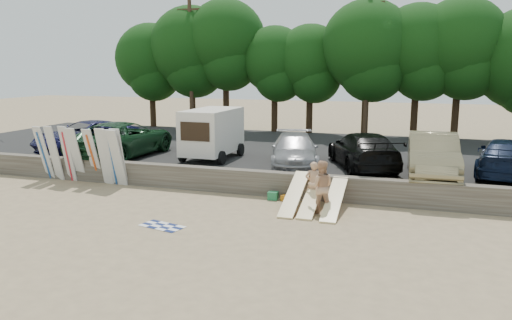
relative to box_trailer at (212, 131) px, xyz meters
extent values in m
plane|color=tan|center=(4.37, -6.42, -2.07)|extent=(120.00, 120.00, 0.00)
cube|color=#6B6356|center=(4.37, -3.42, -1.57)|extent=(44.00, 0.50, 1.00)
cube|color=#282828|center=(4.37, 4.08, -1.72)|extent=(44.00, 14.50, 0.70)
cylinder|color=#382616|center=(-9.64, 11.18, 0.34)|extent=(0.44, 0.44, 3.43)
sphere|color=#144614|center=(-9.64, 11.18, 3.69)|extent=(5.22, 5.22, 5.22)
cylinder|color=#382616|center=(-6.33, 11.18, 0.60)|extent=(0.44, 0.44, 3.94)
sphere|color=#144614|center=(-6.33, 11.18, 4.45)|extent=(5.97, 5.97, 5.97)
cylinder|color=#382616|center=(-3.61, 11.04, 0.78)|extent=(0.44, 0.44, 4.30)
sphere|color=#144614|center=(-3.61, 11.04, 4.98)|extent=(5.60, 5.60, 5.60)
cylinder|color=#382616|center=(-0.04, 11.18, 0.31)|extent=(0.44, 0.44, 3.35)
sphere|color=#144614|center=(-0.04, 11.18, 3.58)|extent=(4.61, 4.61, 4.61)
cylinder|color=#382616|center=(2.44, 11.18, 0.31)|extent=(0.44, 0.44, 3.35)
sphere|color=#144614|center=(2.44, 11.18, 3.58)|extent=(4.71, 4.71, 4.71)
cylinder|color=#382616|center=(6.23, 10.63, 0.58)|extent=(0.44, 0.44, 3.90)
sphere|color=#144614|center=(6.23, 10.63, 4.39)|extent=(5.87, 5.87, 5.87)
cylinder|color=#382616|center=(9.29, 11.18, 0.55)|extent=(0.44, 0.44, 3.85)
sphere|color=#144614|center=(9.29, 11.18, 4.32)|extent=(5.43, 5.43, 5.43)
cylinder|color=#382616|center=(11.74, 11.18, 0.62)|extent=(0.44, 0.44, 3.98)
sphere|color=#144614|center=(11.74, 11.18, 4.52)|extent=(5.59, 5.59, 5.59)
cylinder|color=#473321|center=(-5.63, 9.58, 3.13)|extent=(0.26, 0.26, 9.00)
cube|color=#473321|center=(-5.63, 9.58, 6.93)|extent=(1.80, 0.12, 0.12)
cube|color=#473321|center=(-5.63, 9.58, 6.43)|extent=(1.50, 0.10, 0.10)
cylinder|color=#473321|center=(6.37, 9.58, 3.13)|extent=(0.26, 0.26, 9.00)
cube|color=#473321|center=(6.37, 9.58, 6.93)|extent=(1.80, 0.12, 0.12)
cube|color=#473321|center=(6.37, 9.58, 6.43)|extent=(1.50, 0.10, 0.10)
cube|color=silver|center=(0.00, 0.01, 0.02)|extent=(1.97, 3.86, 2.11)
cube|color=black|center=(-0.02, -1.93, 0.21)|extent=(1.44, 0.06, 0.86)
cylinder|color=black|center=(-1.02, -1.23, -1.05)|extent=(0.20, 0.64, 0.63)
cylinder|color=black|center=(0.99, -1.25, -1.05)|extent=(0.20, 0.64, 0.63)
cylinder|color=black|center=(-0.99, 1.26, -1.05)|extent=(0.20, 0.64, 0.63)
cylinder|color=black|center=(1.02, 1.24, -1.05)|extent=(0.20, 0.64, 0.63)
imported|color=#11113D|center=(-7.31, 0.01, -0.56)|extent=(4.49, 6.37, 1.61)
imported|color=#14381E|center=(-4.61, -0.69, -0.49)|extent=(3.07, 6.42, 1.77)
imported|color=gray|center=(4.31, -0.64, -0.64)|extent=(3.27, 5.41, 1.47)
imported|color=black|center=(7.30, 0.02, -0.56)|extent=(4.16, 5.99, 1.61)
imported|color=#8A7D57|center=(10.22, -0.96, -0.47)|extent=(2.10, 5.51, 1.79)
imported|color=black|center=(13.17, 0.07, -0.58)|extent=(3.19, 5.73, 1.57)
cube|color=silver|center=(-6.75, -3.92, -0.81)|extent=(0.60, 0.79, 2.53)
cube|color=silver|center=(-6.19, -3.90, -0.79)|extent=(0.58, 0.67, 2.55)
cube|color=silver|center=(-5.50, -3.85, -0.78)|extent=(0.58, 0.59, 2.57)
cube|color=silver|center=(-5.03, -3.86, -0.81)|extent=(0.52, 0.77, 2.52)
cube|color=silver|center=(-4.17, -3.80, -0.82)|extent=(0.56, 0.85, 2.51)
cube|color=silver|center=(-3.51, -3.90, -0.79)|extent=(0.54, 0.61, 2.56)
cube|color=silver|center=(-3.08, -3.92, -0.80)|extent=(0.57, 0.74, 2.54)
cube|color=silver|center=(-2.80, -3.86, -0.79)|extent=(0.53, 0.56, 2.57)
cube|color=silver|center=(-2.80, -4.00, -0.80)|extent=(0.57, 0.76, 2.53)
cube|color=#FAE09D|center=(5.37, -4.94, -1.51)|extent=(0.56, 2.83, 1.13)
cube|color=#FAE09D|center=(6.03, -4.86, -1.59)|extent=(0.56, 2.88, 0.96)
cube|color=#FAE09D|center=(6.87, -4.98, -1.56)|extent=(0.56, 2.87, 1.02)
imported|color=tan|center=(5.94, -4.28, -1.23)|extent=(0.70, 0.54, 1.68)
imported|color=tan|center=(6.39, -5.16, -1.12)|extent=(1.05, 0.89, 1.91)
cube|color=#227E49|center=(4.28, -4.02, -1.91)|extent=(0.39, 0.31, 0.32)
cube|color=#C37516|center=(4.78, -4.02, -1.96)|extent=(0.35, 0.32, 0.22)
plane|color=white|center=(1.74, -8.36, -2.06)|extent=(1.81, 1.81, 0.00)
camera|label=1|loc=(9.59, -22.37, 3.11)|focal=35.00mm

